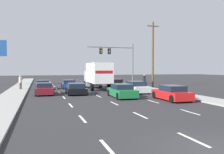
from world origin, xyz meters
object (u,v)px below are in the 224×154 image
car_maroon (44,89)px  car_blue (69,84)px  car_white (136,87)px  utility_pole_mid (153,54)px  box_truck (97,74)px  car_red (172,93)px  car_black (76,89)px  car_green (122,91)px  traffic_signal_mast (115,55)px  car_gray (43,85)px  pedestrian_mid_block (20,82)px  car_orange (116,84)px  pedestrian_near_corner (144,81)px

car_maroon → car_blue: size_ratio=0.92×
car_white → utility_pole_mid: (5.26, 6.20, 4.28)m
car_blue → utility_pole_mid: 12.83m
box_truck → car_red: (3.61, -12.38, -1.39)m
car_maroon → box_truck: bearing=32.8°
car_black → car_blue: bearing=88.8°
car_black → car_green: size_ratio=1.04×
car_white → traffic_signal_mast: 13.42m
car_blue → utility_pole_mid: utility_pole_mid is taller
car_black → car_gray: bearing=114.8°
car_blue → box_truck: (3.39, -3.15, 1.44)m
car_red → pedestrian_mid_block: 19.36m
car_maroon → car_white: (10.02, -1.00, 0.04)m
car_orange → utility_pole_mid: 6.89m
car_white → car_red: bearing=-86.6°
car_orange → car_white: bearing=-91.8°
car_orange → box_truck: bearing=-142.1°
traffic_signal_mast → utility_pole_mid: size_ratio=0.83×
box_truck → car_orange: (3.45, 2.68, -1.44)m
car_blue → car_green: (3.53, -12.41, 0.06)m
car_maroon → traffic_signal_mast: 16.94m
car_gray → car_blue: bearing=15.1°
car_black → car_white: car_white is taller
car_red → car_black: bearing=133.8°
car_gray → car_red: (10.46, -14.59, 0.03)m
car_red → pedestrian_near_corner: (3.22, 12.57, 0.44)m
car_white → utility_pole_mid: 9.19m
utility_pole_mid → car_black: bearing=-154.6°
car_green → pedestrian_near_corner: size_ratio=2.42×
car_green → pedestrian_mid_block: 14.72m
car_maroon → car_white: 10.07m
car_black → car_orange: car_orange is taller
car_red → utility_pole_mid: bearing=69.8°
traffic_signal_mast → car_gray: bearing=-156.8°
traffic_signal_mast → pedestrian_near_corner: 8.33m
car_gray → car_blue: (3.46, 0.93, -0.03)m
box_truck → car_red: box_truck is taller
car_blue → car_orange: size_ratio=0.98×
car_maroon → car_orange: car_maroon is taller
car_black → car_red: bearing=-46.2°
car_red → pedestrian_mid_block: size_ratio=2.46×
utility_pole_mid → pedestrian_mid_block: bearing=177.0°
car_white → car_maroon: bearing=174.3°
car_black → utility_pole_mid: (12.01, 5.70, 4.32)m
car_black → traffic_signal_mast: 15.31m
car_green → car_orange: (3.30, 11.94, -0.05)m
car_green → pedestrian_near_corner: pedestrian_near_corner is taller
car_gray → car_orange: bearing=2.6°
car_blue → car_red: bearing=-65.8°
box_truck → car_white: size_ratio=1.74×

